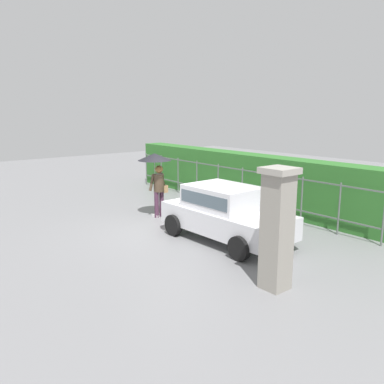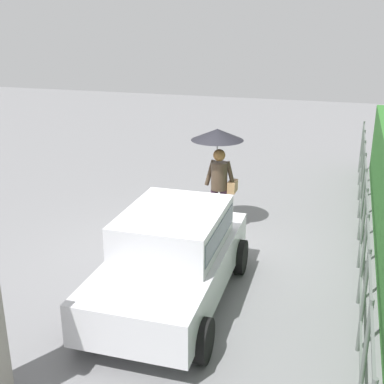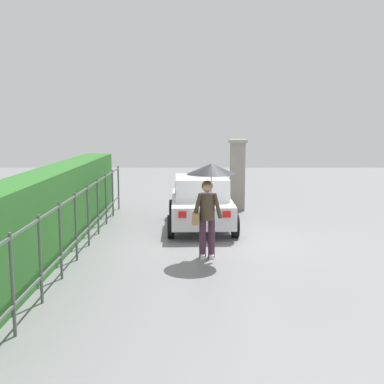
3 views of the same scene
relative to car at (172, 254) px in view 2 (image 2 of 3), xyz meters
name	(u,v)px [view 2 (image 2 of 3)]	position (x,y,z in m)	size (l,w,h in m)	color
ground_plane	(178,248)	(-1.82, -0.56, -0.80)	(40.00, 40.00, 0.00)	slate
car	(172,254)	(0.00, 0.00, 0.00)	(3.78, 1.94, 1.48)	silver
pedestrian	(218,153)	(-3.12, -0.11, 0.82)	(1.08, 1.08, 2.11)	#47283D
fence_section	(363,212)	(-2.65, 2.79, 0.02)	(11.29, 0.05, 1.50)	#59605B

